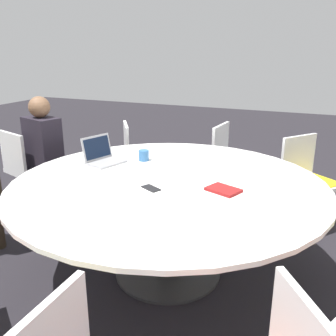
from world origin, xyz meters
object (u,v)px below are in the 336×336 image
at_px(person_0, 45,148).
at_px(laptop, 102,156).
at_px(spiral_notebook, 223,190).
at_px(chair_9, 138,154).
at_px(chair_7, 307,175).
at_px(coffee_cup, 144,155).
at_px(chair_8, 231,158).
at_px(chair_0, 27,164).
at_px(cell_phone, 151,188).

xyz_separation_m(person_0, laptop, (0.27, 0.83, 0.09)).
distance_m(laptop, spiral_notebook, 1.12).
xyz_separation_m(chair_9, person_0, (0.76, -0.62, 0.19)).
height_order(chair_7, coffee_cup, chair_7).
xyz_separation_m(laptop, spiral_notebook, (0.24, 1.09, -0.04)).
relative_size(chair_8, person_0, 0.71).
distance_m(chair_0, spiral_notebook, 2.24).
bearing_deg(cell_phone, person_0, -114.38).
relative_size(chair_8, chair_9, 1.00).
bearing_deg(spiral_notebook, chair_0, -103.12).
bearing_deg(laptop, chair_0, 93.47).
distance_m(chair_0, chair_9, 1.17).
bearing_deg(person_0, chair_7, 34.96).
bearing_deg(laptop, coffee_cup, -40.76).
bearing_deg(cell_phone, chair_7, 146.91).
xyz_separation_m(chair_7, chair_8, (-0.28, -0.79, 0.00)).
bearing_deg(person_0, chair_8, 50.29).
bearing_deg(person_0, laptop, -0.99).
relative_size(person_0, cell_phone, 7.73).
bearing_deg(cell_phone, spiral_notebook, 107.77).
xyz_separation_m(chair_7, coffee_cup, (0.85, -1.27, 0.27)).
distance_m(spiral_notebook, cell_phone, 0.48).
height_order(chair_9, spiral_notebook, chair_9).
xyz_separation_m(chair_7, cell_phone, (1.43, -0.93, 0.23)).
bearing_deg(chair_8, laptop, -24.43).
bearing_deg(spiral_notebook, cell_phone, -72.23).
xyz_separation_m(chair_0, chair_7, (-0.77, 2.64, 0.00)).
distance_m(spiral_notebook, coffee_cup, 0.90).
bearing_deg(cell_phone, chair_9, -149.54).
xyz_separation_m(chair_8, cell_phone, (1.70, -0.14, 0.23)).
xyz_separation_m(chair_0, chair_9, (-0.77, 0.88, 0.00)).
bearing_deg(chair_0, person_0, 19.03).
distance_m(chair_9, laptop, 1.09).
relative_size(chair_9, spiral_notebook, 3.43).
distance_m(chair_7, chair_9, 1.76).
relative_size(chair_7, chair_9, 1.00).
xyz_separation_m(chair_8, spiral_notebook, (1.55, 0.32, 0.24)).
bearing_deg(coffee_cup, chair_9, -149.69).
height_order(chair_8, laptop, laptop).
bearing_deg(chair_7, chair_8, -71.54).
height_order(chair_8, cell_phone, chair_8).
bearing_deg(chair_9, laptop, -21.61).
xyz_separation_m(chair_7, laptop, (1.04, -1.56, 0.28)).
height_order(chair_8, spiral_notebook, chair_8).
relative_size(laptop, cell_phone, 2.18).
bearing_deg(chair_7, chair_9, -52.15).
distance_m(chair_8, cell_phone, 1.72).
bearing_deg(cell_phone, chair_8, 175.36).
xyz_separation_m(spiral_notebook, coffee_cup, (-0.42, -0.80, 0.03)).
bearing_deg(chair_9, chair_8, 73.15).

